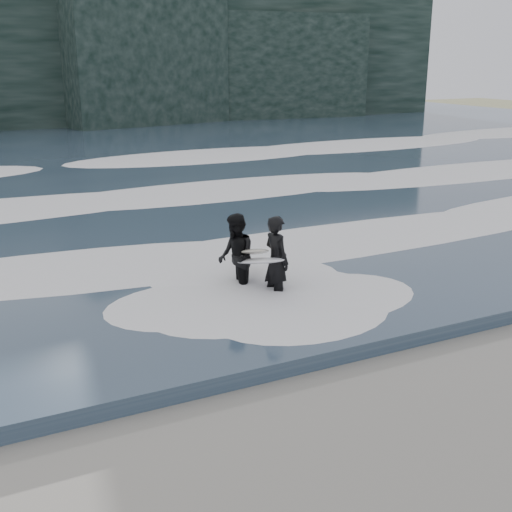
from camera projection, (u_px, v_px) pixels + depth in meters
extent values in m
plane|color=olive|center=(434.00, 476.00, 7.90)|extent=(120.00, 120.00, 0.00)
cube|color=#2F4054|center=(49.00, 156.00, 32.73)|extent=(90.00, 52.00, 0.30)
cube|color=black|center=(4.00, 58.00, 45.89)|extent=(70.00, 9.00, 10.00)
ellipsoid|color=white|center=(183.00, 254.00, 15.50)|extent=(60.00, 3.20, 0.20)
ellipsoid|color=white|center=(112.00, 199.00, 21.50)|extent=(60.00, 4.00, 0.24)
ellipsoid|color=white|center=(63.00, 161.00, 29.21)|extent=(60.00, 4.80, 0.30)
imported|color=black|center=(276.00, 261.00, 13.18)|extent=(0.53, 0.74, 1.89)
ellipsoid|color=white|center=(258.00, 261.00, 13.05)|extent=(0.67, 2.17, 0.72)
imported|color=black|center=(236.00, 257.00, 13.46)|extent=(0.87, 1.02, 1.85)
ellipsoid|color=silver|center=(254.00, 252.00, 13.62)|extent=(1.31, 2.25, 0.80)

